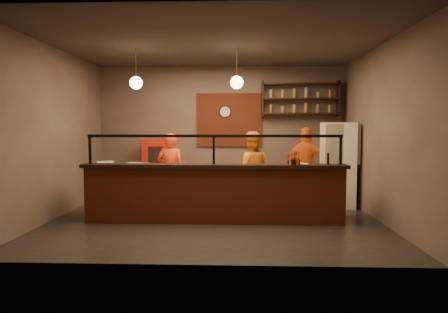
{
  "coord_description": "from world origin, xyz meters",
  "views": [
    {
      "loc": [
        0.46,
        -7.32,
        1.69
      ],
      "look_at": [
        0.16,
        0.3,
        1.16
      ],
      "focal_mm": 32.0,
      "sensor_mm": 36.0,
      "label": 1
    }
  ],
  "objects_px": {
    "wall_clock": "(225,112)",
    "pizza_dough": "(246,170)",
    "cook_left": "(171,171)",
    "cook_mid": "(251,171)",
    "condiment_caddy": "(294,162)",
    "pepper_mill": "(328,159)",
    "cook_right": "(306,167)",
    "red_cooler": "(156,169)",
    "fridge": "(338,165)"
  },
  "relations": [
    {
      "from": "wall_clock",
      "to": "cook_left",
      "type": "distance_m",
      "value": 2.28
    },
    {
      "from": "red_cooler",
      "to": "pizza_dough",
      "type": "relative_size",
      "value": 2.84
    },
    {
      "from": "red_cooler",
      "to": "pepper_mill",
      "type": "xyz_separation_m",
      "value": [
        3.55,
        -2.5,
        0.45
      ]
    },
    {
      "from": "cook_mid",
      "to": "pizza_dough",
      "type": "bearing_deg",
      "value": 77.42
    },
    {
      "from": "wall_clock",
      "to": "pepper_mill",
      "type": "distance_m",
      "value": 3.51
    },
    {
      "from": "cook_right",
      "to": "wall_clock",
      "type": "bearing_deg",
      "value": -16.49
    },
    {
      "from": "cook_right",
      "to": "pizza_dough",
      "type": "height_order",
      "value": "cook_right"
    },
    {
      "from": "pizza_dough",
      "to": "cook_left",
      "type": "bearing_deg",
      "value": 155.25
    },
    {
      "from": "cook_left",
      "to": "cook_mid",
      "type": "height_order",
      "value": "cook_mid"
    },
    {
      "from": "pizza_dough",
      "to": "cook_right",
      "type": "bearing_deg",
      "value": 40.46
    },
    {
      "from": "pizza_dough",
      "to": "condiment_caddy",
      "type": "relative_size",
      "value": 2.96
    },
    {
      "from": "wall_clock",
      "to": "pizza_dough",
      "type": "relative_size",
      "value": 0.6
    },
    {
      "from": "condiment_caddy",
      "to": "pizza_dough",
      "type": "bearing_deg",
      "value": 146.47
    },
    {
      "from": "condiment_caddy",
      "to": "pepper_mill",
      "type": "bearing_deg",
      "value": -0.6
    },
    {
      "from": "wall_clock",
      "to": "cook_mid",
      "type": "bearing_deg",
      "value": -68.96
    },
    {
      "from": "fridge",
      "to": "cook_right",
      "type": "bearing_deg",
      "value": -160.26
    },
    {
      "from": "cook_left",
      "to": "red_cooler",
      "type": "xyz_separation_m",
      "value": [
        -0.56,
        1.22,
        -0.08
      ]
    },
    {
      "from": "pizza_dough",
      "to": "pepper_mill",
      "type": "relative_size",
      "value": 2.46
    },
    {
      "from": "cook_mid",
      "to": "fridge",
      "type": "xyz_separation_m",
      "value": [
        1.91,
        0.47,
        0.09
      ]
    },
    {
      "from": "pizza_dough",
      "to": "condiment_caddy",
      "type": "height_order",
      "value": "condiment_caddy"
    },
    {
      "from": "wall_clock",
      "to": "cook_right",
      "type": "xyz_separation_m",
      "value": [
        1.8,
        -1.13,
        -1.24
      ]
    },
    {
      "from": "pepper_mill",
      "to": "condiment_caddy",
      "type": "bearing_deg",
      "value": 179.4
    },
    {
      "from": "wall_clock",
      "to": "cook_left",
      "type": "height_order",
      "value": "wall_clock"
    },
    {
      "from": "cook_left",
      "to": "condiment_caddy",
      "type": "relative_size",
      "value": 9.39
    },
    {
      "from": "condiment_caddy",
      "to": "cook_left",
      "type": "bearing_deg",
      "value": 152.07
    },
    {
      "from": "cook_mid",
      "to": "condiment_caddy",
      "type": "bearing_deg",
      "value": 115.48
    },
    {
      "from": "cook_left",
      "to": "cook_mid",
      "type": "xyz_separation_m",
      "value": [
        1.68,
        -0.01,
        0.02
      ]
    },
    {
      "from": "fridge",
      "to": "condiment_caddy",
      "type": "xyz_separation_m",
      "value": [
        -1.19,
        -1.73,
        0.2
      ]
    },
    {
      "from": "red_cooler",
      "to": "pepper_mill",
      "type": "distance_m",
      "value": 4.36
    },
    {
      "from": "cook_left",
      "to": "cook_mid",
      "type": "bearing_deg",
      "value": -175.5
    },
    {
      "from": "wall_clock",
      "to": "pepper_mill",
      "type": "height_order",
      "value": "wall_clock"
    },
    {
      "from": "fridge",
      "to": "wall_clock",
      "type": "bearing_deg",
      "value": 171.26
    },
    {
      "from": "red_cooler",
      "to": "fridge",
      "type": "bearing_deg",
      "value": -16.74
    },
    {
      "from": "wall_clock",
      "to": "cook_left",
      "type": "relative_size",
      "value": 0.19
    },
    {
      "from": "fridge",
      "to": "condiment_caddy",
      "type": "bearing_deg",
      "value": -110.19
    },
    {
      "from": "wall_clock",
      "to": "cook_right",
      "type": "height_order",
      "value": "wall_clock"
    },
    {
      "from": "cook_right",
      "to": "red_cooler",
      "type": "relative_size",
      "value": 1.2
    },
    {
      "from": "cook_right",
      "to": "cook_mid",
      "type": "bearing_deg",
      "value": 34.29
    },
    {
      "from": "cook_mid",
      "to": "fridge",
      "type": "distance_m",
      "value": 1.97
    },
    {
      "from": "cook_right",
      "to": "fridge",
      "type": "xyz_separation_m",
      "value": [
        0.7,
        0.07,
        0.05
      ]
    },
    {
      "from": "cook_left",
      "to": "red_cooler",
      "type": "bearing_deg",
      "value": -60.32
    },
    {
      "from": "wall_clock",
      "to": "cook_mid",
      "type": "relative_size",
      "value": 0.18
    },
    {
      "from": "cook_left",
      "to": "cook_right",
      "type": "distance_m",
      "value": 2.92
    },
    {
      "from": "cook_mid",
      "to": "red_cooler",
      "type": "bearing_deg",
      "value": -32.84
    },
    {
      "from": "cook_left",
      "to": "cook_mid",
      "type": "distance_m",
      "value": 1.68
    },
    {
      "from": "cook_left",
      "to": "pizza_dough",
      "type": "bearing_deg",
      "value": 160.11
    },
    {
      "from": "cook_right",
      "to": "condiment_caddy",
      "type": "bearing_deg",
      "value": 89.07
    },
    {
      "from": "wall_clock",
      "to": "pizza_dough",
      "type": "bearing_deg",
      "value": -77.84
    },
    {
      "from": "cook_right",
      "to": "red_cooler",
      "type": "distance_m",
      "value": 3.55
    },
    {
      "from": "cook_left",
      "to": "cook_right",
      "type": "height_order",
      "value": "cook_right"
    }
  ]
}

